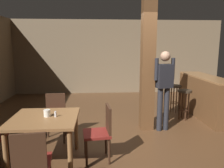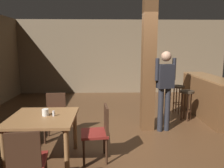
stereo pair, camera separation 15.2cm
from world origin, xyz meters
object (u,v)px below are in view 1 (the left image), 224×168
at_px(chair_east, 101,130).
at_px(chair_north, 55,114).
at_px(chair_south, 31,162).
at_px(dining_table, 45,124).
at_px(napkin_cup, 47,113).
at_px(bar_counter, 202,96).
at_px(salt_shaker, 55,114).
at_px(standing_person, 164,85).
at_px(bar_stool_near, 184,98).
at_px(bar_stool_mid, 175,92).

xyz_separation_m(chair_east, chair_north, (-0.88, 0.87, 0.00)).
bearing_deg(chair_south, chair_east, 47.76).
distance_m(chair_east, chair_south, 1.23).
relative_size(dining_table, chair_north, 1.13).
xyz_separation_m(napkin_cup, bar_counter, (3.50, 2.09, -0.27)).
bearing_deg(salt_shaker, bar_counter, 32.05).
relative_size(standing_person, bar_stool_near, 2.29).
height_order(salt_shaker, standing_person, standing_person).
xyz_separation_m(dining_table, bar_stool_near, (2.98, 1.87, -0.07)).
relative_size(chair_south, napkin_cup, 8.13).
bearing_deg(chair_north, dining_table, -89.46).
xyz_separation_m(dining_table, chair_south, (0.05, -0.88, -0.13)).
height_order(standing_person, bar_counter, standing_person).
xyz_separation_m(bar_counter, bar_stool_near, (-0.56, -0.25, 0.03)).
height_order(chair_north, salt_shaker, chair_north).
xyz_separation_m(chair_south, bar_stool_near, (2.93, 2.75, 0.06)).
relative_size(napkin_cup, bar_counter, 0.05).
relative_size(napkin_cup, salt_shaker, 1.26).
distance_m(standing_person, bar_counter, 1.65).
bearing_deg(bar_stool_mid, salt_shaker, -138.19).
distance_m(salt_shaker, bar_stool_near, 3.38).
bearing_deg(chair_south, salt_shaker, 82.19).
bearing_deg(bar_stool_mid, standing_person, -119.49).
distance_m(chair_east, bar_stool_mid, 3.26).
relative_size(chair_east, salt_shaker, 10.26).
xyz_separation_m(bar_counter, bar_stool_mid, (-0.57, 0.40, 0.03)).
distance_m(napkin_cup, standing_person, 2.51).
bearing_deg(napkin_cup, chair_south, -89.37).
relative_size(chair_north, bar_stool_near, 1.19).
relative_size(bar_counter, bar_stool_mid, 2.89).
distance_m(dining_table, bar_counter, 4.13).
relative_size(dining_table, bar_counter, 0.46).
xyz_separation_m(standing_person, bar_stool_mid, (0.74, 1.30, -0.44)).
bearing_deg(napkin_cup, chair_north, 93.03).
bearing_deg(standing_person, napkin_cup, -151.71).
xyz_separation_m(chair_north, napkin_cup, (0.05, -0.87, 0.30)).
bearing_deg(salt_shaker, standing_person, 30.26).
height_order(dining_table, bar_counter, bar_counter).
bearing_deg(chair_north, chair_east, -44.51).
bearing_deg(chair_east, chair_south, -132.24).
height_order(chair_south, napkin_cup, chair_south).
bearing_deg(bar_stool_mid, napkin_cup, -139.76).
bearing_deg(bar_counter, dining_table, -149.13).
height_order(standing_person, bar_stool_near, standing_person).
relative_size(bar_counter, bar_stool_near, 2.90).
distance_m(dining_table, chair_south, 0.89).
distance_m(chair_south, napkin_cup, 0.96).
bearing_deg(chair_south, napkin_cup, 90.63).
height_order(chair_south, bar_stool_mid, chair_south).
distance_m(salt_shaker, bar_counter, 3.99).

